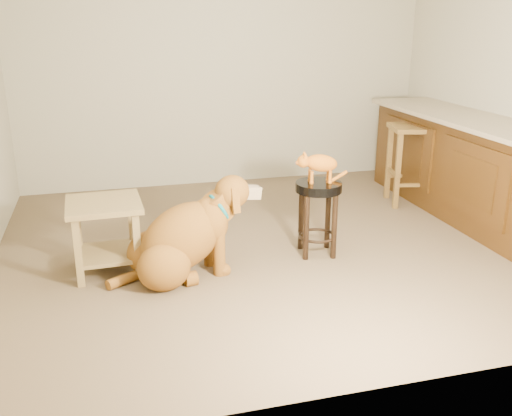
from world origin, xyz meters
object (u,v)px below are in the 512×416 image
object	(u,v)px
padded_stool	(318,204)
tabby_kitten	(318,164)
golden_retriever	(183,239)
wood_stool	(410,163)
side_table	(105,226)

from	to	relation	value
padded_stool	tabby_kitten	bearing A→B (deg)	165.48
golden_retriever	wood_stool	bearing A→B (deg)	14.03
padded_stool	golden_retriever	distance (m)	1.10
padded_stool	wood_stool	distance (m)	1.69
padded_stool	side_table	distance (m)	1.62
wood_stool	golden_retriever	size ratio (longest dim) A/B	0.66
wood_stool	golden_retriever	bearing A→B (deg)	-155.19
padded_stool	wood_stool	world-z (taller)	wood_stool
padded_stool	tabby_kitten	world-z (taller)	tabby_kitten
wood_stool	side_table	xyz separation A→B (m)	(-2.98, -0.91, -0.05)
golden_retriever	tabby_kitten	bearing A→B (deg)	-3.22
side_table	wood_stool	bearing A→B (deg)	16.98
wood_stool	tabby_kitten	size ratio (longest dim) A/B	1.80
golden_retriever	padded_stool	bearing A→B (deg)	-3.42
wood_stool	golden_retriever	distance (m)	2.70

